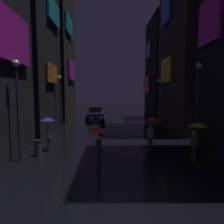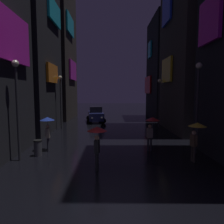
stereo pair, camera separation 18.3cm
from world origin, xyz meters
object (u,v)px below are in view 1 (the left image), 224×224
at_px(streetlamp_right_far, 158,97).
at_px(streetlamp_right_near, 198,97).
at_px(streetlamp_left_near, 18,98).
at_px(car_distant, 95,114).
at_px(trash_bin, 38,148).
at_px(streetlamp_left_far, 60,96).
at_px(pedestrian_near_crossing_blue, 48,125).
at_px(pedestrian_far_right_yellow, 197,131).
at_px(pedestrian_midstreet_left_red, 152,124).
at_px(pedestrian_foreground_right_red, 99,136).

height_order(streetlamp_right_far, streetlamp_right_near, streetlamp_right_near).
bearing_deg(streetlamp_left_near, car_distant, 77.62).
relative_size(car_distant, trash_bin, 4.64).
distance_m(streetlamp_left_near, trash_bin, 3.06).
xyz_separation_m(car_distant, streetlamp_left_far, (-3.06, -4.78, 2.38)).
distance_m(streetlamp_left_near, streetlamp_right_near, 10.07).
bearing_deg(pedestrian_near_crossing_blue, trash_bin, -104.53).
bearing_deg(pedestrian_far_right_yellow, streetlamp_left_far, 134.23).
distance_m(pedestrian_near_crossing_blue, streetlamp_right_far, 12.65).
height_order(streetlamp_left_far, trash_bin, streetlamp_left_far).
xyz_separation_m(pedestrian_midstreet_left_red, streetlamp_right_near, (2.57, -0.50, 1.70)).
distance_m(streetlamp_right_near, trash_bin, 9.75).
height_order(pedestrian_midstreet_left_red, streetlamp_left_far, streetlamp_left_far).
distance_m(pedestrian_foreground_right_red, trash_bin, 4.42).
distance_m(pedestrian_near_crossing_blue, trash_bin, 1.60).
distance_m(streetlamp_right_far, trash_bin, 13.74).
height_order(pedestrian_foreground_right_red, pedestrian_far_right_yellow, same).
bearing_deg(car_distant, streetlamp_left_far, -122.62).
distance_m(pedestrian_foreground_right_red, streetlamp_right_far, 13.44).
height_order(pedestrian_near_crossing_blue, streetlamp_right_near, streetlamp_right_near).
bearing_deg(pedestrian_near_crossing_blue, streetlamp_left_far, 97.49).
bearing_deg(trash_bin, streetlamp_left_near, -131.65).
xyz_separation_m(pedestrian_foreground_right_red, pedestrian_far_right_yellow, (5.02, 1.14, 0.00)).
relative_size(pedestrian_far_right_yellow, car_distant, 0.49).
relative_size(pedestrian_near_crossing_blue, trash_bin, 2.28).
bearing_deg(car_distant, pedestrian_near_crossing_blue, -99.79).
relative_size(car_distant, streetlamp_right_near, 0.80).
bearing_deg(streetlamp_left_far, streetlamp_left_near, -90.00).
height_order(streetlamp_left_near, streetlamp_left_far, streetlamp_left_near).
distance_m(pedestrian_midstreet_left_red, pedestrian_near_crossing_blue, 6.47).
xyz_separation_m(pedestrian_foreground_right_red, car_distant, (-1.21, 15.47, -0.74)).
bearing_deg(streetlamp_right_far, pedestrian_midstreet_left_red, -106.24).
height_order(car_distant, streetlamp_right_near, streetlamp_right_near).
distance_m(pedestrian_midstreet_left_red, pedestrian_foreground_right_red, 4.53).
xyz_separation_m(car_distant, trash_bin, (-2.36, -13.15, -0.46)).
bearing_deg(pedestrian_far_right_yellow, pedestrian_near_crossing_blue, 165.20).
bearing_deg(car_distant, streetlamp_right_far, -26.13).
xyz_separation_m(pedestrian_midstreet_left_red, streetlamp_left_far, (-7.43, 7.45, 1.64)).
xyz_separation_m(pedestrian_far_right_yellow, trash_bin, (-8.59, 1.17, -1.20)).
bearing_deg(pedestrian_far_right_yellow, streetlamp_right_near, 66.16).
bearing_deg(pedestrian_foreground_right_red, streetlamp_left_near, 160.27).
relative_size(pedestrian_midstreet_left_red, streetlamp_left_far, 0.40).
relative_size(pedestrian_midstreet_left_red, streetlamp_right_near, 0.40).
bearing_deg(pedestrian_near_crossing_blue, car_distant, 80.21).
bearing_deg(pedestrian_foreground_right_red, streetlamp_right_far, 64.59).
xyz_separation_m(pedestrian_far_right_yellow, streetlamp_left_near, (-9.29, 0.39, 1.67)).
xyz_separation_m(pedestrian_near_crossing_blue, streetlamp_left_near, (-0.97, -1.81, 1.67)).
distance_m(pedestrian_far_right_yellow, streetlamp_right_near, 2.44).
distance_m(pedestrian_near_crossing_blue, pedestrian_far_right_yellow, 8.61).
height_order(pedestrian_near_crossing_blue, car_distant, pedestrian_near_crossing_blue).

